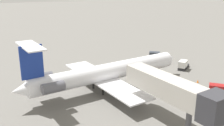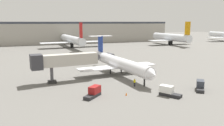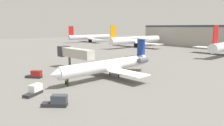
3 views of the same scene
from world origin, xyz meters
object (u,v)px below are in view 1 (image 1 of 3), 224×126
ground_crew_marshaller (163,76)px  baggage_tug_lead (156,56)px  baggage_tug_spare (219,91)px  jet_bridge (177,92)px  regional_jet (104,72)px  traffic_cone_near (198,81)px  baggage_tug_trailing (183,65)px

ground_crew_marshaller → baggage_tug_lead: bearing=-32.0°
ground_crew_marshaller → baggage_tug_spare: size_ratio=0.43×
baggage_tug_spare → jet_bridge: bearing=107.0°
regional_jet → traffic_cone_near: size_ratio=56.92×
regional_jet → ground_crew_marshaller: size_ratio=18.53×
regional_jet → traffic_cone_near: regional_jet is taller
baggage_tug_lead → regional_jet: bearing=118.2°
ground_crew_marshaller → traffic_cone_near: bearing=-130.7°
baggage_tug_trailing → traffic_cone_near: baggage_tug_trailing is taller
baggage_tug_spare → ground_crew_marshaller: bearing=18.4°
baggage_tug_lead → traffic_cone_near: bearing=171.8°
ground_crew_marshaller → baggage_tug_trailing: (2.98, -7.82, -0.02)m
regional_jet → baggage_tug_trailing: bearing=-84.5°
baggage_tug_spare → traffic_cone_near: size_ratio=7.10×
baggage_tug_lead → baggage_tug_trailing: bearing=-174.2°
baggage_tug_trailing → baggage_tug_spare: (-12.93, 4.50, 0.00)m
jet_bridge → traffic_cone_near: size_ratio=27.56×
ground_crew_marshaller → baggage_tug_lead: (11.16, -6.98, -0.02)m
jet_bridge → baggage_tug_trailing: bearing=-45.7°
regional_jet → baggage_tug_spare: 18.86m
baggage_tug_lead → baggage_tug_spare: (-21.11, 3.66, 0.00)m
baggage_tug_lead → traffic_cone_near: 15.44m
baggage_tug_trailing → regional_jet: bearing=95.5°
ground_crew_marshaller → traffic_cone_near: (-4.11, -4.78, -0.58)m
ground_crew_marshaller → regional_jet: bearing=84.8°
baggage_tug_trailing → traffic_cone_near: size_ratio=7.52×
ground_crew_marshaller → baggage_tug_trailing: size_ratio=0.41×
baggage_tug_lead → baggage_tug_trailing: size_ratio=0.96×
baggage_tug_lead → baggage_tug_trailing: (-8.18, -0.84, 0.00)m
regional_jet → baggage_tug_trailing: 19.85m
ground_crew_marshaller → baggage_tug_lead: 13.16m
regional_jet → baggage_tug_trailing: regional_jet is taller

